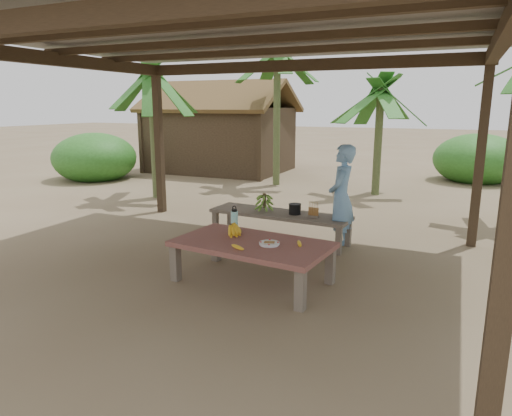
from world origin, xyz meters
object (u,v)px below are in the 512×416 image
at_px(water_flask, 234,221).
at_px(plate, 269,244).
at_px(ripe_banana_bunch, 230,229).
at_px(bench, 279,216).
at_px(cooking_pot, 295,209).
at_px(woman, 341,197).
at_px(work_table, 252,247).

bearing_deg(water_flask, plate, -29.60).
height_order(ripe_banana_bunch, water_flask, water_flask).
xyz_separation_m(bench, cooking_pot, (0.25, -0.01, 0.13)).
relative_size(ripe_banana_bunch, woman, 0.17).
xyz_separation_m(bench, woman, (0.95, -0.00, 0.37)).
bearing_deg(plate, water_flask, 150.40).
relative_size(work_table, ripe_banana_bunch, 7.21).
bearing_deg(plate, work_table, 170.74).
bearing_deg(cooking_pot, woman, 0.40).
bearing_deg(woman, work_table, -21.12).
distance_m(bench, plate, 1.86).
distance_m(plate, water_flask, 0.73).
bearing_deg(cooking_pot, ripe_banana_bunch, -100.43).
xyz_separation_m(water_flask, woman, (1.02, 1.42, 0.12)).
height_order(bench, woman, woman).
bearing_deg(bench, water_flask, -88.60).
height_order(bench, cooking_pot, cooking_pot).
bearing_deg(work_table, water_flask, 147.19).
height_order(water_flask, cooking_pot, water_flask).
relative_size(work_table, woman, 1.24).
height_order(ripe_banana_bunch, plate, ripe_banana_bunch).
xyz_separation_m(work_table, woman, (0.63, 1.73, 0.33)).
distance_m(ripe_banana_bunch, woman, 1.88).
height_order(bench, ripe_banana_bunch, ripe_banana_bunch).
height_order(plate, water_flask, water_flask).
bearing_deg(woman, water_flask, -36.87).
height_order(work_table, water_flask, water_flask).
distance_m(bench, ripe_banana_bunch, 1.60).
distance_m(work_table, ripe_banana_bunch, 0.42).
relative_size(work_table, plate, 7.95).
bearing_deg(work_table, ripe_banana_bunch, 163.73).
distance_m(bench, cooking_pot, 0.28).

